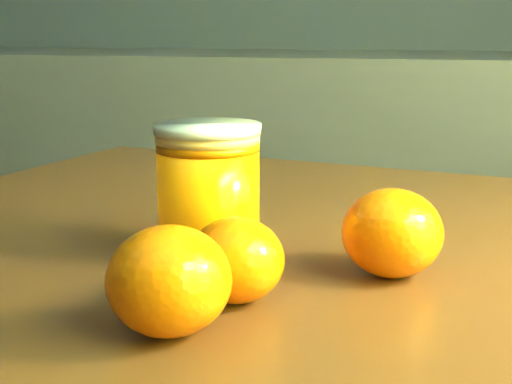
# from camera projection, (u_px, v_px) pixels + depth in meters

# --- Properties ---
(kitchen_counter) EXTENTS (3.15, 0.60, 0.90)m
(kitchen_counter) POSITION_uv_depth(u_px,v_px,m) (62.00, 218.00, 1.95)
(kitchen_counter) COLOR #4B4A4F
(kitchen_counter) RESTS_ON ground
(juice_glass) EXTENTS (0.08, 0.08, 0.10)m
(juice_glass) POSITION_uv_depth(u_px,v_px,m) (209.00, 192.00, 0.52)
(juice_glass) COLOR orange
(juice_glass) RESTS_ON table
(orange_front) EXTENTS (0.07, 0.07, 0.05)m
(orange_front) POSITION_uv_depth(u_px,v_px,m) (236.00, 260.00, 0.44)
(orange_front) COLOR orange
(orange_front) RESTS_ON table
(orange_back) EXTENTS (0.07, 0.07, 0.06)m
(orange_back) POSITION_uv_depth(u_px,v_px,m) (392.00, 233.00, 0.48)
(orange_back) COLOR orange
(orange_back) RESTS_ON table
(orange_extra) EXTENTS (0.09, 0.09, 0.06)m
(orange_extra) POSITION_uv_depth(u_px,v_px,m) (169.00, 281.00, 0.39)
(orange_extra) COLOR orange
(orange_extra) RESTS_ON table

